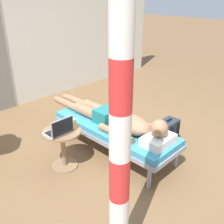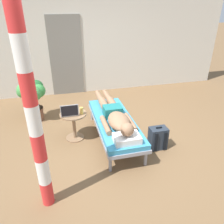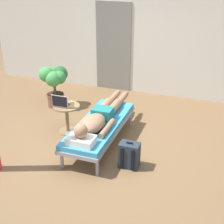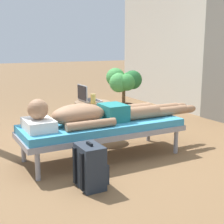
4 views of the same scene
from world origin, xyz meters
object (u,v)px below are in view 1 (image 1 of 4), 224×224
(lounge_chair, at_px, (114,129))
(backpack, at_px, (168,133))
(side_table, at_px, (63,143))
(porch_post, at_px, (120,136))
(person_reclining, at_px, (117,119))
(laptop, at_px, (60,130))
(drink_glass, at_px, (74,124))

(lounge_chair, distance_m, backpack, 0.82)
(backpack, bearing_deg, side_table, 154.33)
(backpack, distance_m, porch_post, 2.25)
(lounge_chair, height_order, person_reclining, person_reclining)
(porch_post, bearing_deg, laptop, 72.71)
(laptop, bearing_deg, lounge_chair, -11.32)
(side_table, bearing_deg, lounge_chair, -16.08)
(lounge_chair, height_order, laptop, laptop)
(drink_glass, bearing_deg, porch_post, -115.04)
(laptop, bearing_deg, person_reclining, -14.82)
(laptop, height_order, porch_post, porch_post)
(person_reclining, relative_size, porch_post, 0.89)
(side_table, relative_size, laptop, 1.69)
(laptop, distance_m, drink_glass, 0.21)
(drink_glass, height_order, porch_post, porch_post)
(backpack, bearing_deg, porch_post, -158.07)
(lounge_chair, relative_size, person_reclining, 0.86)
(side_table, relative_size, drink_glass, 4.10)
(side_table, bearing_deg, backpack, -25.67)
(laptop, bearing_deg, porch_post, -107.29)
(lounge_chair, distance_m, drink_glass, 0.64)
(person_reclining, bearing_deg, lounge_chair, 90.00)
(side_table, distance_m, laptop, 0.24)
(side_table, xyz_separation_m, drink_glass, (0.15, -0.06, 0.23))
(laptop, xyz_separation_m, backpack, (1.44, -0.61, -0.39))
(porch_post, bearing_deg, backpack, 21.93)
(laptop, xyz_separation_m, drink_glass, (0.21, -0.00, 0.01))
(lounge_chair, bearing_deg, laptop, 168.68)
(side_table, xyz_separation_m, backpack, (1.38, -0.66, -0.16))
(lounge_chair, bearing_deg, person_reclining, -90.00)
(drink_glass, distance_m, porch_post, 1.63)
(side_table, distance_m, drink_glass, 0.28)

